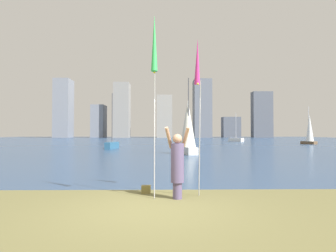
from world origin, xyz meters
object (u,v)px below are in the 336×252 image
object	(u,v)px
kite_flag_left	(154,47)
sailboat_1	(309,130)
sailboat_4	(188,128)
person	(177,163)
sailboat_2	(236,139)
sailboat_5	(112,145)
kite_flag_right	(197,66)
bag	(146,189)

from	to	relation	value
kite_flag_left	sailboat_1	bearing A→B (deg)	58.47
sailboat_1	sailboat_4	size ratio (longest dim) A/B	0.93
person	kite_flag_left	size ratio (longest dim) A/B	0.39
person	sailboat_2	distance (m)	50.09
sailboat_5	kite_flag_right	bearing A→B (deg)	-74.77
kite_flag_left	kite_flag_right	xyz separation A→B (m)	(1.15, 0.67, -0.30)
person	sailboat_4	world-z (taller)	sailboat_4
kite_flag_right	sailboat_4	xyz separation A→B (m)	(1.01, 14.82, -1.41)
sailboat_4	sailboat_5	world-z (taller)	sailboat_4
person	bag	distance (m)	1.31
kite_flag_left	sailboat_4	bearing A→B (deg)	82.06
sailboat_2	sailboat_5	bearing A→B (deg)	-127.36
sailboat_2	kite_flag_left	bearing A→B (deg)	-106.23
kite_flag_left	bag	world-z (taller)	kite_flag_left
sailboat_4	sailboat_5	bearing A→B (deg)	132.50
kite_flag_right	sailboat_4	world-z (taller)	sailboat_4
sailboat_4	kite_flag_left	bearing A→B (deg)	-97.94
sailboat_4	sailboat_1	bearing A→B (deg)	45.11
kite_flag_left	sailboat_1	world-z (taller)	sailboat_1
bag	sailboat_4	distance (m)	15.03
person	bag	bearing A→B (deg)	141.67
sailboat_2	sailboat_4	world-z (taller)	sailboat_4
person	bag	size ratio (longest dim) A/B	7.26
sailboat_1	sailboat_2	distance (m)	15.54
kite_flag_left	bag	size ratio (longest dim) A/B	18.56
kite_flag_right	sailboat_5	xyz separation A→B (m)	(-6.17, 22.66, -3.02)
kite_flag_right	sailboat_4	size ratio (longest dim) A/B	0.71
kite_flag_right	bag	xyz separation A→B (m)	(-1.39, 0.11, -3.34)
kite_flag_right	sailboat_1	distance (m)	39.52
sailboat_5	sailboat_2	bearing A→B (deg)	52.64
person	bag	xyz separation A→B (m)	(-0.81, 0.67, -0.77)
bag	sailboat_5	world-z (taller)	sailboat_5
kite_flag_left	sailboat_2	xyz separation A→B (m)	(14.08, 48.34, -3.36)
sailboat_4	sailboat_2	bearing A→B (deg)	70.06
kite_flag_left	sailboat_5	size ratio (longest dim) A/B	0.80
person	sailboat_1	world-z (taller)	sailboat_1
bag	sailboat_4	world-z (taller)	sailboat_4
bag	sailboat_2	world-z (taller)	sailboat_2
person	sailboat_2	xyz separation A→B (m)	(13.50, 48.23, -0.50)
person	sailboat_5	bearing A→B (deg)	104.60
sailboat_1	bag	bearing A→B (deg)	-122.40
kite_flag_right	sailboat_1	size ratio (longest dim) A/B	0.77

